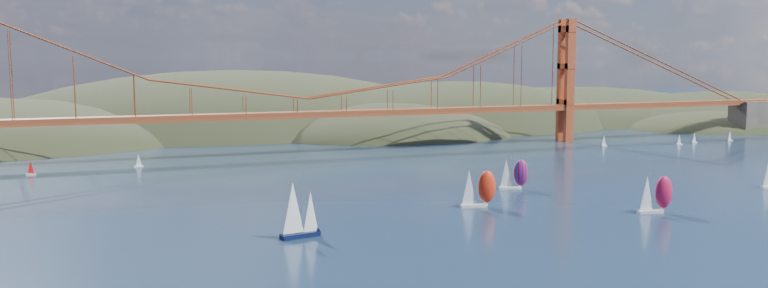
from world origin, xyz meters
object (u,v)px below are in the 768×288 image
sloop_navy (298,210)px  racer_rwb (513,173)px  racer_0 (478,188)px  racer_1 (655,193)px

sloop_navy → racer_rwb: bearing=13.8°
racer_0 → racer_rwb: 29.23m
racer_rwb → racer_1: bearing=-55.7°
racer_0 → racer_1: size_ratio=1.02×
racer_rwb → racer_0: bearing=-124.8°
racer_1 → racer_rwb: bearing=117.4°
sloop_navy → racer_rwb: size_ratio=1.35×
sloop_navy → racer_1: (88.36, -6.60, -1.00)m
sloop_navy → racer_1: sloop_navy is taller
sloop_navy → racer_0: (50.96, 15.39, -0.88)m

